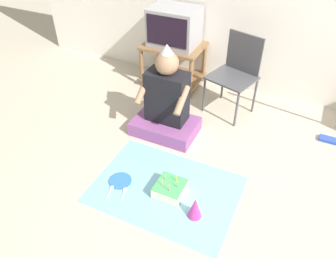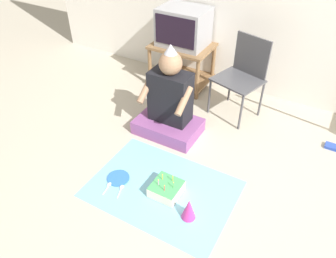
% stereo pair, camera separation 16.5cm
% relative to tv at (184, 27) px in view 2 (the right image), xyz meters
% --- Properties ---
extents(ground_plane, '(16.00, 16.00, 0.00)m').
position_rel_tv_xyz_m(ground_plane, '(1.14, -1.77, -0.73)').
color(ground_plane, '#BCB29E').
extents(tv_stand, '(0.70, 0.52, 0.52)m').
position_rel_tv_xyz_m(tv_stand, '(0.00, -0.02, -0.42)').
color(tv_stand, olive).
rests_on(tv_stand, ground_plane).
extents(tv, '(0.54, 0.43, 0.43)m').
position_rel_tv_xyz_m(tv, '(0.00, 0.00, 0.00)').
color(tv, '#99999E').
rests_on(tv, tv_stand).
extents(folding_chair, '(0.55, 0.51, 0.84)m').
position_rel_tv_xyz_m(folding_chair, '(0.83, -0.24, -0.24)').
color(folding_chair, '#4C4C51').
rests_on(folding_chair, ground_plane).
extents(person_seated, '(0.64, 0.43, 0.94)m').
position_rel_tv_xyz_m(person_seated, '(0.34, -0.93, -0.41)').
color(person_seated, '#8C4C8C').
rests_on(person_seated, ground_plane).
extents(party_cloth, '(1.20, 0.86, 0.01)m').
position_rel_tv_xyz_m(party_cloth, '(0.68, -1.66, -0.73)').
color(party_cloth, '#7FC6E0').
rests_on(party_cloth, ground_plane).
extents(birthday_cake, '(0.24, 0.24, 0.16)m').
position_rel_tv_xyz_m(birthday_cake, '(0.74, -1.68, -0.68)').
color(birthday_cake, '#F4E0C6').
rests_on(birthday_cake, party_cloth).
extents(party_hat_blue, '(0.11, 0.11, 0.19)m').
position_rel_tv_xyz_m(party_hat_blue, '(1.00, -1.81, -0.63)').
color(party_hat_blue, '#CC338C').
rests_on(party_hat_blue, party_cloth).
extents(paper_plate, '(0.19, 0.19, 0.01)m').
position_rel_tv_xyz_m(paper_plate, '(0.29, -1.75, -0.72)').
color(paper_plate, blue).
rests_on(paper_plate, party_cloth).
extents(plastic_spoon_near, '(0.06, 0.14, 0.01)m').
position_rel_tv_xyz_m(plastic_spoon_near, '(0.38, -1.83, -0.72)').
color(plastic_spoon_near, white).
rests_on(plastic_spoon_near, party_cloth).
extents(plastic_spoon_far, '(0.05, 0.14, 0.01)m').
position_rel_tv_xyz_m(plastic_spoon_far, '(0.27, -1.86, -0.72)').
color(plastic_spoon_far, white).
rests_on(plastic_spoon_far, party_cloth).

